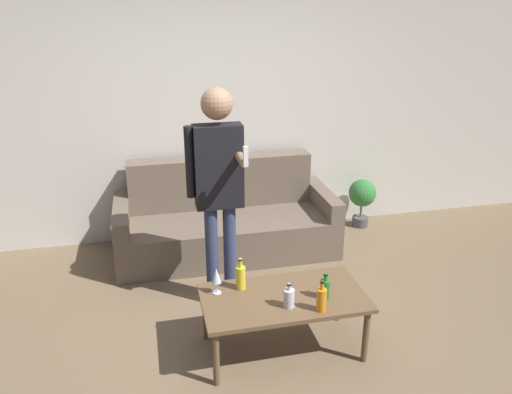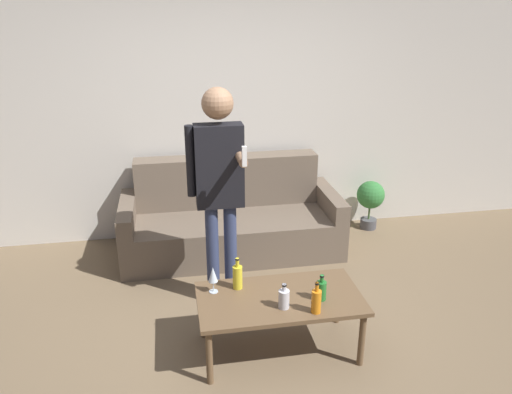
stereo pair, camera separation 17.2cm
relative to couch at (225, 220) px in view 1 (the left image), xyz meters
name	(u,v)px [view 1 (the left image)]	position (x,y,z in m)	size (l,w,h in m)	color
ground_plane	(266,357)	(-0.01, -1.69, -0.31)	(16.00, 16.00, 0.00)	#756047
wall_back	(215,106)	(-0.01, 0.46, 1.04)	(8.00, 0.06, 2.70)	silver
couch	(225,220)	(0.00, 0.00, 0.00)	(2.09, 0.86, 0.89)	#6B5B4C
coffee_table	(284,302)	(0.13, -1.63, 0.08)	(1.12, 0.59, 0.43)	brown
bottle_orange	(241,277)	(-0.14, -1.47, 0.22)	(0.07, 0.07, 0.23)	yellow
bottle_green	(325,288)	(0.39, -1.71, 0.20)	(0.07, 0.07, 0.18)	#23752D
bottle_dark	(289,297)	(0.12, -1.76, 0.20)	(0.07, 0.07, 0.18)	silver
bottle_yellow	(321,299)	(0.31, -1.85, 0.21)	(0.06, 0.06, 0.22)	orange
wine_glass_near	(216,276)	(-0.31, -1.49, 0.26)	(0.06, 0.06, 0.19)	silver
person_standing_front	(218,179)	(-0.19, -0.93, 0.76)	(0.43, 0.43, 1.75)	navy
potted_plant	(362,196)	(1.54, 0.21, 0.04)	(0.30, 0.30, 0.53)	#4C4C51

